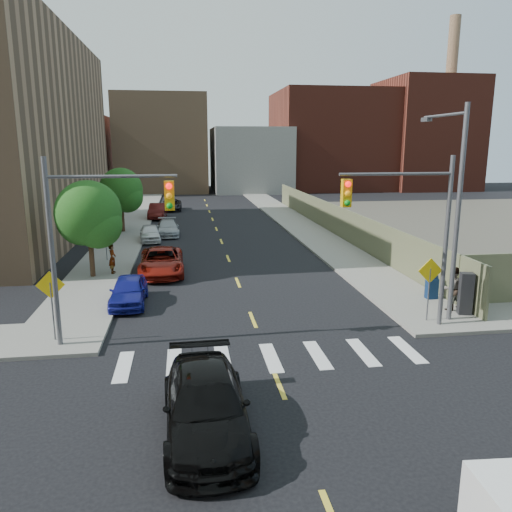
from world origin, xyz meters
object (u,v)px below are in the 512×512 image
object	(u,v)px
parked_car_black	(162,260)
parked_car_grey	(172,205)
payphone	(466,294)
pedestrian_west	(112,258)
parked_car_maroon	(158,211)
black_sedan	(206,405)
parked_car_silver	(168,228)
parked_car_white	(150,233)
pedestrian_east	(452,288)
mailbox	(432,286)
parked_car_blue	(129,291)
parked_car_red	(161,261)

from	to	relation	value
parked_car_black	parked_car_grey	size ratio (longest dim) A/B	0.84
payphone	pedestrian_west	world-z (taller)	payphone
parked_car_maroon	black_sedan	bearing A→B (deg)	-82.70
parked_car_silver	parked_car_white	size ratio (longest dim) A/B	1.15
payphone	pedestrian_east	world-z (taller)	pedestrian_east
parked_car_black	mailbox	bearing A→B (deg)	-27.25
parked_car_white	parked_car_black	bearing A→B (deg)	-87.42
parked_car_white	black_sedan	distance (m)	27.38
parked_car_maroon	parked_car_white	bearing A→B (deg)	-87.18
parked_car_silver	parked_car_grey	distance (m)	16.37
parked_car_maroon	pedestrian_west	world-z (taller)	pedestrian_west
parked_car_blue	black_sedan	distance (m)	11.71
parked_car_white	pedestrian_west	world-z (taller)	pedestrian_west
pedestrian_east	payphone	bearing A→B (deg)	98.96
parked_car_blue	parked_car_silver	xyz separation A→B (m)	(1.30, 18.36, -0.04)
parked_car_blue	black_sedan	bearing A→B (deg)	-74.43
parked_car_maroon	pedestrian_west	xyz separation A→B (m)	(-1.46, -22.86, 0.24)
parked_car_black	pedestrian_west	size ratio (longest dim) A/B	2.28
pedestrian_west	pedestrian_east	world-z (taller)	pedestrian_east
parked_car_black	parked_car_maroon	world-z (taller)	parked_car_maroon
parked_car_maroon	pedestrian_west	bearing A→B (deg)	-90.83
payphone	parked_car_grey	bearing A→B (deg)	124.36
parked_car_red	pedestrian_east	bearing A→B (deg)	-35.18
parked_car_blue	parked_car_black	distance (m)	6.54
parked_car_silver	black_sedan	world-z (taller)	black_sedan
parked_car_blue	parked_car_white	bearing A→B (deg)	90.16
parked_car_maroon	parked_car_red	bearing A→B (deg)	-83.93
pedestrian_west	parked_car_black	bearing A→B (deg)	-73.46
parked_car_red	parked_car_grey	distance (m)	29.17
parked_car_silver	parked_car_grey	size ratio (longest dim) A/B	0.95
parked_car_grey	black_sedan	size ratio (longest dim) A/B	0.87
parked_car_grey	pedestrian_east	bearing A→B (deg)	-70.01
parked_car_white	mailbox	distance (m)	22.62
parked_car_black	parked_car_blue	bearing A→B (deg)	-97.28
parked_car_black	pedestrian_west	bearing A→B (deg)	-159.90
parked_car_black	pedestrian_east	size ratio (longest dim) A/B	2.00
parked_car_grey	parked_car_maroon	bearing A→B (deg)	-100.82
parked_car_white	parked_car_maroon	distance (m)	12.57
parked_car_maroon	mailbox	xyz separation A→B (m)	(14.36, -30.05, -0.00)
parked_car_blue	parked_car_red	xyz separation A→B (m)	(1.30, 5.56, 0.08)
mailbox	payphone	size ratio (longest dim) A/B	0.68
mailbox	parked_car_maroon	bearing A→B (deg)	113.97
black_sedan	parked_car_blue	bearing A→B (deg)	104.03
parked_car_white	pedestrian_west	distance (m)	10.39
parked_car_white	pedestrian_west	size ratio (longest dim) A/B	2.25
payphone	pedestrian_east	size ratio (longest dim) A/B	0.94
parked_car_white	parked_car_grey	world-z (taller)	parked_car_white
parked_car_black	black_sedan	bearing A→B (deg)	-79.98
parked_car_blue	mailbox	xyz separation A→B (m)	(14.36, -1.57, 0.08)
payphone	parked_car_white	bearing A→B (deg)	141.81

